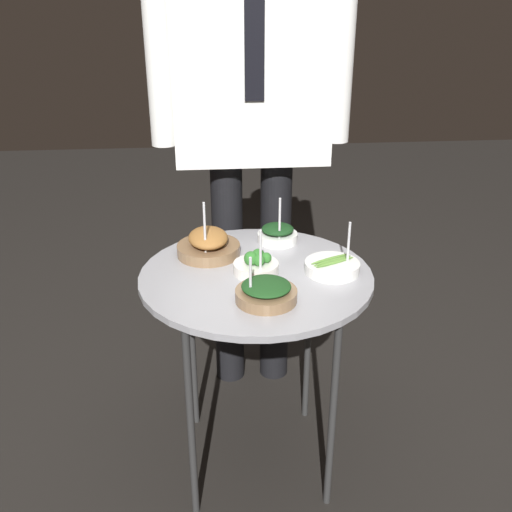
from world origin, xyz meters
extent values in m
plane|color=black|center=(0.00, 0.00, 0.00)|extent=(8.00, 8.00, 0.00)
cylinder|color=#939399|center=(0.00, 0.00, 0.64)|extent=(0.62, 0.62, 0.02)
cylinder|color=#2D2D2D|center=(0.19, -0.19, 0.32)|extent=(0.02, 0.02, 0.63)
cylinder|color=#2D2D2D|center=(-0.19, -0.19, 0.32)|extent=(0.02, 0.02, 0.63)
cylinder|color=#2D2D2D|center=(0.19, 0.19, 0.32)|extent=(0.02, 0.02, 0.63)
cylinder|color=#2D2D2D|center=(-0.19, 0.19, 0.32)|extent=(0.02, 0.02, 0.63)
cylinder|color=brown|center=(0.01, -0.15, 0.67)|extent=(0.15, 0.15, 0.03)
ellipsoid|color=#194219|center=(0.01, -0.15, 0.69)|extent=(0.12, 0.12, 0.02)
cylinder|color=silver|center=(-0.03, -0.17, 0.71)|extent=(0.01, 0.01, 0.12)
cylinder|color=silver|center=(0.00, 0.00, 0.67)|extent=(0.12, 0.12, 0.03)
sphere|color=#2D7028|center=(0.03, 0.00, 0.70)|extent=(0.03, 0.03, 0.03)
sphere|color=#2D7028|center=(0.01, 0.01, 0.70)|extent=(0.03, 0.03, 0.03)
sphere|color=#2D7028|center=(0.00, 0.00, 0.70)|extent=(0.03, 0.03, 0.03)
sphere|color=#2D7028|center=(-0.01, -0.01, 0.70)|extent=(0.04, 0.04, 0.04)
sphere|color=#2D7028|center=(0.01, -0.02, 0.70)|extent=(0.03, 0.03, 0.03)
cylinder|color=silver|center=(0.01, -0.03, 0.72)|extent=(0.01, 0.01, 0.13)
cylinder|color=white|center=(0.20, -0.01, 0.67)|extent=(0.15, 0.15, 0.03)
ellipsoid|color=#5B8938|center=(0.21, -0.02, 0.68)|extent=(0.12, 0.06, 0.01)
ellipsoid|color=#5B8938|center=(0.20, -0.01, 0.68)|extent=(0.12, 0.06, 0.01)
ellipsoid|color=#5B8938|center=(0.20, 0.00, 0.68)|extent=(0.12, 0.06, 0.01)
cylinder|color=silver|center=(0.24, -0.01, 0.72)|extent=(0.01, 0.01, 0.14)
cylinder|color=white|center=(0.08, 0.20, 0.66)|extent=(0.12, 0.12, 0.03)
ellipsoid|color=#143816|center=(0.08, 0.20, 0.69)|extent=(0.10, 0.10, 0.03)
cylinder|color=silver|center=(0.08, 0.17, 0.73)|extent=(0.01, 0.01, 0.15)
cylinder|color=brown|center=(-0.12, 0.13, 0.67)|extent=(0.18, 0.18, 0.03)
ellipsoid|color=#93602D|center=(-0.12, 0.13, 0.70)|extent=(0.12, 0.15, 0.04)
cylinder|color=silver|center=(-0.13, 0.08, 0.74)|extent=(0.01, 0.01, 0.17)
cylinder|color=black|center=(-0.06, 0.44, 0.42)|extent=(0.11, 0.11, 0.84)
cylinder|color=black|center=(0.11, 0.44, 0.42)|extent=(0.11, 0.11, 0.84)
cube|color=white|center=(0.03, 0.44, 1.16)|extent=(0.47, 0.23, 0.63)
cube|color=black|center=(0.03, 0.33, 1.24)|extent=(0.06, 0.01, 0.38)
cylinder|color=white|center=(-0.25, 0.44, 1.18)|extent=(0.08, 0.08, 0.58)
cylinder|color=white|center=(0.30, 0.44, 1.18)|extent=(0.08, 0.08, 0.58)
camera|label=1|loc=(-0.12, -1.35, 1.33)|focal=40.00mm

